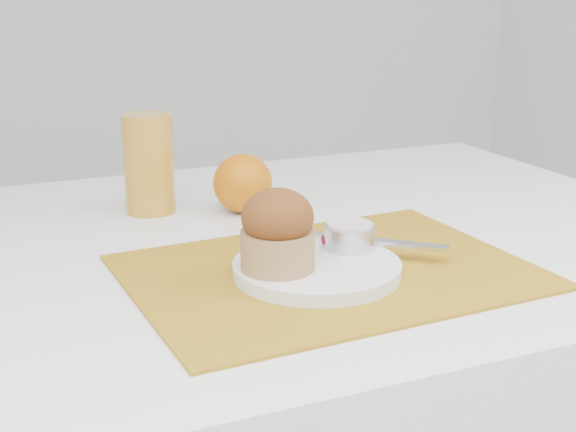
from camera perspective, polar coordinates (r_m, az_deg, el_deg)
name	(u,v)px	position (r m, az deg, el deg)	size (l,w,h in m)	color
placemat	(329,272)	(0.91, 2.95, -3.97)	(0.44, 0.33, 0.00)	#A17216
plate	(317,269)	(0.89, 2.06, -3.75)	(0.19, 0.19, 0.02)	white
ramekin	(350,237)	(0.93, 4.40, -1.47)	(0.06, 0.06, 0.03)	silver
cream	(350,226)	(0.93, 4.42, -0.69)	(0.05, 0.05, 0.01)	beige
raspberry_near	(330,240)	(0.93, 3.03, -1.69)	(0.02, 0.02, 0.02)	#500216
raspberry_far	(336,239)	(0.93, 3.44, -1.63)	(0.02, 0.02, 0.02)	#510202
butter_knife	(368,241)	(0.95, 5.70, -1.75)	(0.19, 0.02, 0.00)	silver
orange	(243,183)	(1.13, -3.24, 2.33)	(0.08, 0.08, 0.08)	#CC6907
juice_glass	(149,164)	(1.14, -9.86, 3.68)	(0.07, 0.07, 0.14)	gold
muffin	(278,231)	(0.85, -0.74, -1.07)	(0.09, 0.09, 0.09)	tan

